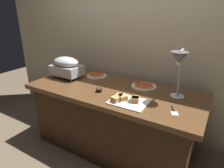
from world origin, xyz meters
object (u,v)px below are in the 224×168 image
pizza_plate_center (97,75)px  sauce_cup_near (99,90)px  sandwich_platter (127,100)px  pizza_plate_front (144,86)px  heat_lamp (179,63)px  chafing_dish (66,66)px  serving_spatula (174,111)px

pizza_plate_center → sauce_cup_near: (0.31, -0.40, 0.01)m
sandwich_platter → sauce_cup_near: 0.37m
pizza_plate_front → pizza_plate_center: (-0.66, 0.03, -0.00)m
heat_lamp → pizza_plate_center: (-1.05, 0.23, -0.36)m
chafing_dish → sauce_cup_near: 0.64m
pizza_plate_center → sauce_cup_near: 0.51m
chafing_dish → serving_spatula: chafing_dish is taller
chafing_dish → pizza_plate_center: bearing=38.8°
serving_spatula → heat_lamp: bearing=103.5°
pizza_plate_center → serving_spatula: pizza_plate_center is taller
heat_lamp → pizza_plate_front: heat_lamp is taller
chafing_dish → pizza_plate_center: (0.29, 0.23, -0.14)m
pizza_plate_center → sauce_cup_near: size_ratio=4.06×
pizza_plate_center → sandwich_platter: (0.68, -0.47, 0.01)m
sandwich_platter → sauce_cup_near: bearing=169.7°
serving_spatula → sandwich_platter: bearing=-173.6°
serving_spatula → pizza_plate_front: bearing=137.8°
pizza_plate_front → serving_spatula: bearing=-42.2°
heat_lamp → pizza_plate_center: size_ratio=1.88×
chafing_dish → heat_lamp: 1.36m
pizza_plate_front → heat_lamp: bearing=-27.2°
sandwich_platter → sauce_cup_near: sandwich_platter is taller
pizza_plate_front → serving_spatula: 0.58m
chafing_dish → sandwich_platter: chafing_dish is taller
pizza_plate_center → serving_spatula: bearing=-21.1°
pizza_plate_center → serving_spatula: size_ratio=1.53×
chafing_dish → serving_spatula: bearing=-7.8°
pizza_plate_center → sandwich_platter: sandwich_platter is taller
sandwich_platter → pizza_plate_front: bearing=91.7°
sauce_cup_near → pizza_plate_front: bearing=46.9°
heat_lamp → serving_spatula: bearing=-76.5°
serving_spatula → chafing_dish: bearing=172.2°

